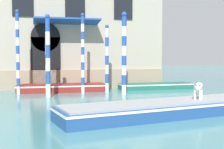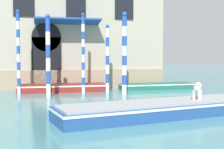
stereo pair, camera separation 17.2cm
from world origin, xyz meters
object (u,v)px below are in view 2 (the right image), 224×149
object	(u,v)px
boat_moored_near_palazzo	(63,88)
mooring_pole_0	(124,53)
boat_foreground	(166,108)
mooring_pole_5	(18,52)
dog_on_deck	(197,88)
mooring_pole_2	(48,55)
mooring_pole_3	(48,62)
mooring_pole_4	(107,58)
boat_moored_far	(156,86)
mooring_pole_1	(83,53)

from	to	relation	value
boat_moored_near_palazzo	mooring_pole_0	size ratio (longest dim) A/B	1.17
boat_foreground	mooring_pole_5	world-z (taller)	mooring_pole_5
boat_foreground	dog_on_deck	distance (m)	1.50
mooring_pole_5	mooring_pole_2	bearing A→B (deg)	-45.13
mooring_pole_3	mooring_pole_4	xyz separation A→B (m)	(3.42, 0.06, 0.21)
boat_foreground	mooring_pole_4	world-z (taller)	mooring_pole_4
dog_on_deck	mooring_pole_4	world-z (taller)	mooring_pole_4
dog_on_deck	mooring_pole_3	size ratio (longest dim) A/B	0.24
boat_moored_near_palazzo	mooring_pole_0	distance (m)	4.46
boat_moored_far	mooring_pole_5	size ratio (longest dim) A/B	1.02
boat_moored_far	mooring_pole_0	xyz separation A→B (m)	(-2.80, -2.26, 2.10)
boat_moored_near_palazzo	boat_moored_far	world-z (taller)	boat_moored_near_palazzo
boat_moored_near_palazzo	boat_foreground	bearing A→B (deg)	-69.58
boat_moored_far	mooring_pole_5	bearing A→B (deg)	-175.08
mooring_pole_3	boat_moored_near_palazzo	bearing A→B (deg)	50.86
mooring_pole_0	mooring_pole_5	world-z (taller)	mooring_pole_5
dog_on_deck	mooring_pole_5	xyz separation A→B (m)	(-6.78, 7.54, 1.41)
boat_moored_far	mooring_pole_3	distance (m)	7.15
boat_moored_near_palazzo	mooring_pole_0	xyz separation A→B (m)	(3.22, -2.29, 2.07)
boat_moored_near_palazzo	mooring_pole_5	xyz separation A→B (m)	(-2.48, -0.86, 2.13)
mooring_pole_2	mooring_pole_5	size ratio (longest dim) A/B	0.92
mooring_pole_1	boat_moored_far	bearing A→B (deg)	10.17
mooring_pole_2	mooring_pole_0	bearing A→B (deg)	1.85
dog_on_deck	mooring_pole_0	bearing A→B (deg)	44.72
boat_foreground	boat_moored_far	xyz separation A→B (m)	(3.04, 8.57, -0.09)
mooring_pole_4	boat_moored_far	bearing A→B (deg)	15.93
boat_moored_far	mooring_pole_4	world-z (taller)	mooring_pole_4
mooring_pole_4	mooring_pole_5	xyz separation A→B (m)	(-5.02, 0.16, 0.36)
boat_foreground	mooring_pole_4	bearing A→B (deg)	82.54
boat_foreground	boat_moored_near_palazzo	bearing A→B (deg)	98.35
mooring_pole_3	dog_on_deck	bearing A→B (deg)	-54.72
mooring_pole_1	mooring_pole_0	bearing A→B (deg)	-33.43
boat_moored_far	mooring_pole_3	bearing A→B (deg)	-172.00
boat_foreground	mooring_pole_3	distance (m)	8.59
boat_foreground	mooring_pole_3	bearing A→B (deg)	106.41
boat_moored_far	mooring_pole_1	distance (m)	5.40
dog_on_deck	mooring_pole_5	size ratio (longest dim) A/B	0.18
boat_moored_near_palazzo	mooring_pole_5	distance (m)	3.38
boat_moored_far	mooring_pole_3	size ratio (longest dim) A/B	1.35
boat_foreground	dog_on_deck	world-z (taller)	dog_on_deck
boat_foreground	mooring_pole_5	size ratio (longest dim) A/B	1.77
mooring_pole_0	mooring_pole_1	xyz separation A→B (m)	(-2.09, 1.38, 0.02)
boat_moored_near_palazzo	mooring_pole_2	xyz separation A→B (m)	(-0.92, -2.42, 1.93)
mooring_pole_3	mooring_pole_4	world-z (taller)	mooring_pole_4
mooring_pole_0	boat_foreground	bearing A→B (deg)	-92.18
mooring_pole_1	mooring_pole_3	size ratio (longest dim) A/B	1.30
dog_on_deck	boat_moored_near_palazzo	bearing A→B (deg)	61.76
mooring_pole_2	mooring_pole_3	xyz separation A→B (m)	(0.04, 1.34, -0.37)
boat_moored_far	boat_foreground	bearing A→B (deg)	-110.18
mooring_pole_1	mooring_pole_5	distance (m)	3.61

